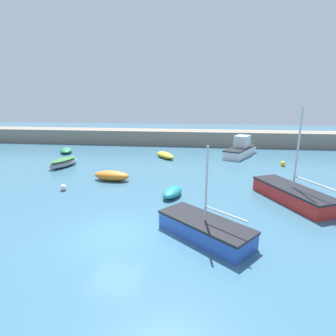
{
  "coord_description": "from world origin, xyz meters",
  "views": [
    {
      "loc": [
        4.02,
        -10.97,
        6.35
      ],
      "look_at": [
        1.45,
        9.54,
        0.93
      ],
      "focal_mm": 28.0,
      "sensor_mm": 36.0,
      "label": 1
    }
  ],
  "objects": [
    {
      "name": "ground_plane",
      "position": [
        0.0,
        0.0,
        -0.1
      ],
      "size": [
        120.0,
        120.0,
        0.2
      ],
      "primitive_type": "cube",
      "color": "#38667F"
    },
    {
      "name": "harbor_breakwater",
      "position": [
        0.0,
        27.16,
        1.01
      ],
      "size": [
        61.8,
        3.96,
        2.02
      ],
      "primitive_type": "cube",
      "color": "gray",
      "rests_on": "ground_plane"
    },
    {
      "name": "rowboat_white_midwater",
      "position": [
        0.12,
        17.58,
        0.31
      ],
      "size": [
        2.87,
        3.38,
        0.62
      ],
      "rotation": [
        0.0,
        0.0,
        5.33
      ],
      "color": "yellow",
      "rests_on": "ground_plane"
    },
    {
      "name": "fishing_dinghy_green",
      "position": [
        2.24,
        5.57,
        0.31
      ],
      "size": [
        1.62,
        2.43,
        0.61
      ],
      "rotation": [
        0.0,
        0.0,
        1.31
      ],
      "color": "teal",
      "rests_on": "ground_plane"
    },
    {
      "name": "rowboat_with_red_cover",
      "position": [
        -9.17,
        12.37,
        0.42
      ],
      "size": [
        2.09,
        3.78,
        0.83
      ],
      "rotation": [
        0.0,
        0.0,
        4.5
      ],
      "color": "gray",
      "rests_on": "ground_plane"
    },
    {
      "name": "sailboat_twin_hulled",
      "position": [
        4.35,
        0.4,
        0.45
      ],
      "size": [
        4.73,
        4.38,
        4.41
      ],
      "rotation": [
        0.0,
        0.0,
        2.44
      ],
      "color": "#2D56B7",
      "rests_on": "ground_plane"
    },
    {
      "name": "rowboat_blue_near",
      "position": [
        -3.02,
        8.62,
        0.39
      ],
      "size": [
        3.08,
        1.58,
        0.78
      ],
      "rotation": [
        0.0,
        0.0,
        3.03
      ],
      "color": "orange",
      "rests_on": "ground_plane"
    },
    {
      "name": "open_tender_yellow",
      "position": [
        -12.35,
        18.91,
        0.3
      ],
      "size": [
        2.51,
        3.27,
        0.59
      ],
      "rotation": [
        0.0,
        0.0,
        5.16
      ],
      "color": "#287A4C",
      "rests_on": "ground_plane"
    },
    {
      "name": "motorboat_with_cabin",
      "position": [
        8.69,
        19.85,
        0.77
      ],
      "size": [
        4.52,
        6.39,
        2.31
      ],
      "rotation": [
        0.0,
        0.0,
        4.24
      ],
      "color": "white",
      "rests_on": "ground_plane"
    },
    {
      "name": "sailboat_tall_mast",
      "position": [
        9.92,
        5.59,
        0.51
      ],
      "size": [
        4.09,
        6.04,
        5.94
      ],
      "rotation": [
        0.0,
        0.0,
        2.0
      ],
      "color": "red",
      "rests_on": "ground_plane"
    },
    {
      "name": "mooring_buoy_white",
      "position": [
        -5.68,
        5.8,
        0.23
      ],
      "size": [
        0.45,
        0.45,
        0.45
      ],
      "primitive_type": "sphere",
      "color": "white",
      "rests_on": "ground_plane"
    },
    {
      "name": "mooring_buoy_yellow",
      "position": [
        12.15,
        15.26,
        0.24
      ],
      "size": [
        0.49,
        0.49,
        0.49
      ],
      "primitive_type": "sphere",
      "color": "yellow",
      "rests_on": "ground_plane"
    }
  ]
}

